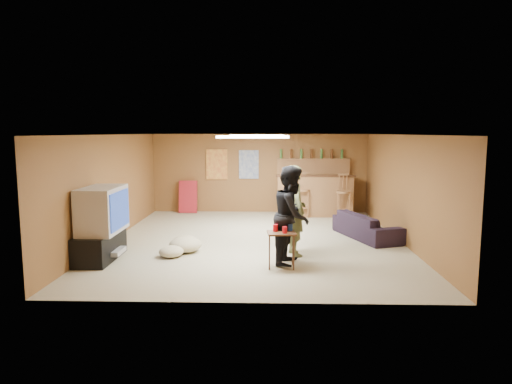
{
  "coord_description": "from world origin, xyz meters",
  "views": [
    {
      "loc": [
        0.28,
        -9.3,
        2.25
      ],
      "look_at": [
        0.0,
        0.2,
        1.0
      ],
      "focal_mm": 32.0,
      "sensor_mm": 36.0,
      "label": 1
    }
  ],
  "objects_px": {
    "bar_counter": "(314,195)",
    "person_black": "(292,215)",
    "person_olive": "(295,211)",
    "tray_table": "(281,250)",
    "tv_body": "(102,210)",
    "sofa": "(367,226)"
  },
  "relations": [
    {
      "from": "person_black",
      "to": "tray_table",
      "type": "bearing_deg",
      "value": 161.07
    },
    {
      "from": "person_olive",
      "to": "person_black",
      "type": "height_order",
      "value": "person_black"
    },
    {
      "from": "tv_body",
      "to": "bar_counter",
      "type": "distance_m",
      "value": 6.09
    },
    {
      "from": "bar_counter",
      "to": "tray_table",
      "type": "distance_m",
      "value": 4.94
    },
    {
      "from": "bar_counter",
      "to": "person_olive",
      "type": "relative_size",
      "value": 1.21
    },
    {
      "from": "tv_body",
      "to": "tray_table",
      "type": "bearing_deg",
      "value": -6.89
    },
    {
      "from": "person_black",
      "to": "sofa",
      "type": "bearing_deg",
      "value": -25.27
    },
    {
      "from": "sofa",
      "to": "tray_table",
      "type": "xyz_separation_m",
      "value": [
        -1.88,
        -2.21,
        0.04
      ]
    },
    {
      "from": "person_olive",
      "to": "tray_table",
      "type": "xyz_separation_m",
      "value": [
        -0.26,
        -0.8,
        -0.53
      ]
    },
    {
      "from": "tv_body",
      "to": "person_olive",
      "type": "xyz_separation_m",
      "value": [
        3.4,
        0.42,
        -0.07
      ]
    },
    {
      "from": "tv_body",
      "to": "bar_counter",
      "type": "height_order",
      "value": "tv_body"
    },
    {
      "from": "person_olive",
      "to": "sofa",
      "type": "relative_size",
      "value": 0.92
    },
    {
      "from": "bar_counter",
      "to": "tray_table",
      "type": "height_order",
      "value": "bar_counter"
    },
    {
      "from": "person_olive",
      "to": "sofa",
      "type": "xyz_separation_m",
      "value": [
        1.62,
        1.42,
        -0.57
      ]
    },
    {
      "from": "tv_body",
      "to": "tray_table",
      "type": "height_order",
      "value": "tv_body"
    },
    {
      "from": "person_olive",
      "to": "sofa",
      "type": "height_order",
      "value": "person_olive"
    },
    {
      "from": "tv_body",
      "to": "sofa",
      "type": "relative_size",
      "value": 0.61
    },
    {
      "from": "bar_counter",
      "to": "person_black",
      "type": "distance_m",
      "value": 4.65
    },
    {
      "from": "person_olive",
      "to": "tray_table",
      "type": "height_order",
      "value": "person_olive"
    },
    {
      "from": "person_olive",
      "to": "sofa",
      "type": "distance_m",
      "value": 2.23
    },
    {
      "from": "sofa",
      "to": "tray_table",
      "type": "bearing_deg",
      "value": 120.18
    },
    {
      "from": "bar_counter",
      "to": "tv_body",
      "type": "bearing_deg",
      "value": -133.0
    }
  ]
}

